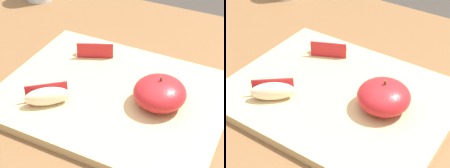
% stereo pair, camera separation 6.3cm
% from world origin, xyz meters
% --- Properties ---
extents(dining_table, '(1.45, 0.81, 0.74)m').
position_xyz_m(dining_table, '(0.00, 0.00, 0.64)').
color(dining_table, brown).
rests_on(dining_table, ground_plane).
extents(cutting_board, '(0.38, 0.30, 0.02)m').
position_xyz_m(cutting_board, '(-0.01, -0.00, 0.75)').
color(cutting_board, tan).
rests_on(cutting_board, dining_table).
extents(apple_half_skin_up, '(0.09, 0.09, 0.05)m').
position_xyz_m(apple_half_skin_up, '(0.07, 0.01, 0.78)').
color(apple_half_skin_up, '#B21E23').
rests_on(apple_half_skin_up, cutting_board).
extents(apple_wedge_right, '(0.07, 0.07, 0.03)m').
position_xyz_m(apple_wedge_right, '(-0.10, -0.08, 0.77)').
color(apple_wedge_right, beige).
rests_on(apple_wedge_right, cutting_board).
extents(apple_wedge_near_knife, '(0.08, 0.05, 0.03)m').
position_xyz_m(apple_wedge_near_knife, '(-0.10, 0.09, 0.77)').
color(apple_wedge_near_knife, beige).
rests_on(apple_wedge_near_knife, cutting_board).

